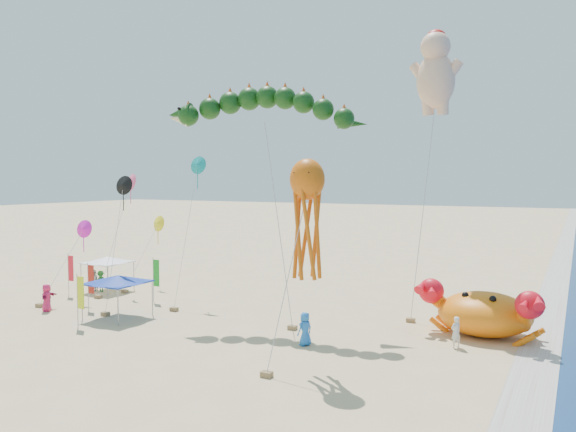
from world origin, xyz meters
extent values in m
plane|color=#D1B784|center=(0.00, 0.00, 0.00)|extent=(320.00, 320.00, 0.00)
plane|color=silver|center=(12.00, 0.00, 0.01)|extent=(320.00, 320.00, 0.00)
ellipsoid|color=orange|center=(9.08, 4.46, 1.22)|extent=(5.99, 5.34, 2.45)
sphere|color=red|center=(6.34, 3.43, 2.31)|extent=(1.45, 1.45, 1.45)
sphere|color=black|center=(8.31, 3.60, 2.31)|extent=(0.38, 0.38, 0.38)
sphere|color=red|center=(11.82, 3.43, 2.31)|extent=(1.45, 1.45, 1.45)
sphere|color=black|center=(9.85, 3.60, 2.31)|extent=(0.38, 0.38, 0.38)
cone|color=#0F360E|center=(-9.46, 2.42, 12.89)|extent=(1.67, 1.23, 1.37)
cylinder|color=#B2B2B2|center=(-2.41, 1.49, 6.18)|extent=(2.94, 1.91, 12.08)
cube|color=olive|center=(-0.96, 0.57, 0.12)|extent=(0.50, 0.35, 0.25)
ellipsoid|color=#FFC29B|center=(5.22, 8.49, 14.98)|extent=(2.42, 1.99, 3.56)
sphere|color=#FFC29B|center=(5.22, 8.27, 17.06)|extent=(1.86, 1.86, 1.86)
ellipsoid|color=red|center=(5.22, 8.38, 17.72)|extent=(1.20, 1.20, 0.84)
cylinder|color=#B2B2B2|center=(4.93, 6.97, 6.85)|extent=(0.62, 3.10, 13.41)
cube|color=olive|center=(4.65, 5.44, 0.12)|extent=(0.50, 0.35, 0.25)
ellipsoid|color=#D85C0B|center=(2.49, -4.69, 8.71)|extent=(1.65, 1.49, 1.90)
cylinder|color=#B2B2B2|center=(2.04, -5.80, 4.15)|extent=(0.95, 2.26, 8.02)
cube|color=olive|center=(1.59, -6.91, 0.12)|extent=(0.50, 0.35, 0.25)
cylinder|color=gray|center=(-13.52, -3.47, 1.10)|extent=(0.06, 0.06, 2.20)
cylinder|color=gray|center=(-10.52, -3.47, 1.10)|extent=(0.06, 0.06, 2.20)
cylinder|color=gray|center=(-13.52, -0.48, 1.10)|extent=(0.06, 0.06, 2.20)
cylinder|color=gray|center=(-10.52, -0.48, 1.10)|extent=(0.06, 0.06, 2.20)
cube|color=#1230A0|center=(-12.02, -1.97, 2.24)|extent=(3.24, 3.24, 0.08)
cone|color=#1230A0|center=(-12.02, -1.97, 2.48)|extent=(3.56, 3.56, 0.45)
cylinder|color=gray|center=(-20.38, 2.67, 1.10)|extent=(0.06, 0.06, 2.20)
cylinder|color=gray|center=(-17.60, 2.67, 1.10)|extent=(0.06, 0.06, 2.20)
cylinder|color=gray|center=(-20.38, 5.45, 1.10)|extent=(0.06, 0.06, 2.20)
cylinder|color=gray|center=(-17.60, 5.45, 1.10)|extent=(0.06, 0.06, 2.20)
cube|color=white|center=(-18.99, 4.06, 2.24)|extent=(3.02, 3.02, 0.08)
cone|color=white|center=(-18.99, 4.06, 2.48)|extent=(3.32, 3.32, 0.45)
cylinder|color=gray|center=(-12.37, -4.83, 1.60)|extent=(0.05, 0.05, 3.20)
cube|color=#D4E71B|center=(-12.09, -4.83, 2.10)|extent=(0.50, 0.04, 1.90)
cylinder|color=gray|center=(-15.23, -1.38, 1.60)|extent=(0.05, 0.05, 3.20)
cube|color=red|center=(-14.95, -1.38, 2.10)|extent=(0.50, 0.04, 1.90)
cylinder|color=gray|center=(-20.13, 1.26, 1.60)|extent=(0.05, 0.05, 3.20)
cube|color=red|center=(-19.85, 1.26, 2.10)|extent=(0.50, 0.04, 1.90)
cylinder|color=gray|center=(-13.07, 2.56, 1.60)|extent=(0.05, 0.05, 3.20)
cube|color=green|center=(-12.79, 2.56, 2.10)|extent=(0.50, 0.04, 1.90)
imported|color=#AF1C4C|center=(-17.60, -2.69, 0.88)|extent=(1.10, 1.71, 1.76)
imported|color=blue|center=(1.03, -1.87, 0.88)|extent=(0.87, 1.02, 1.77)
imported|color=silver|center=(-19.85, 3.44, 0.83)|extent=(0.85, 0.96, 1.65)
imported|color=silver|center=(8.11, 1.37, 0.82)|extent=(0.68, 0.71, 1.64)
imported|color=#226627|center=(-19.18, 3.50, 0.82)|extent=(1.20, 0.92, 1.64)
imported|color=#D22159|center=(-17.46, -2.88, 0.90)|extent=(1.06, 0.96, 1.81)
cone|color=yellow|center=(-16.66, 7.28, 5.15)|extent=(1.30, 0.51, 1.32)
cylinder|color=#B2B2B2|center=(-16.41, 5.78, 2.60)|extent=(0.55, 3.04, 4.92)
cube|color=olive|center=(-16.16, 4.28, 0.12)|extent=(0.50, 0.35, 0.25)
cone|color=black|center=(-13.33, 0.03, 8.34)|extent=(1.30, 0.51, 1.32)
cylinder|color=#B2B2B2|center=(-13.08, -1.47, 4.19)|extent=(0.55, 3.04, 8.10)
cube|color=olive|center=(-12.83, -2.97, 0.12)|extent=(0.50, 0.35, 0.25)
cone|color=#FF1CCB|center=(-17.99, 0.83, 5.17)|extent=(1.30, 0.51, 1.32)
cylinder|color=#B2B2B2|center=(-17.74, -0.67, 2.61)|extent=(0.55, 3.04, 4.95)
cube|color=olive|center=(-17.49, -2.17, 0.12)|extent=(0.50, 0.35, 0.25)
cone|color=#FF5486|center=(-17.27, 4.90, 8.52)|extent=(1.30, 0.51, 1.32)
cylinder|color=#B2B2B2|center=(-17.02, 3.40, 4.29)|extent=(0.55, 3.04, 8.28)
cube|color=olive|center=(-16.77, 1.90, 0.12)|extent=(0.50, 0.35, 0.25)
cone|color=#0D8F94|center=(-10.65, 4.61, 9.74)|extent=(1.30, 0.51, 1.32)
cylinder|color=#B2B2B2|center=(-10.40, 3.11, 4.90)|extent=(0.55, 3.04, 9.51)
cube|color=olive|center=(-10.15, 1.61, 0.12)|extent=(0.50, 0.35, 0.25)
camera|label=1|loc=(13.63, -27.90, 8.69)|focal=35.00mm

